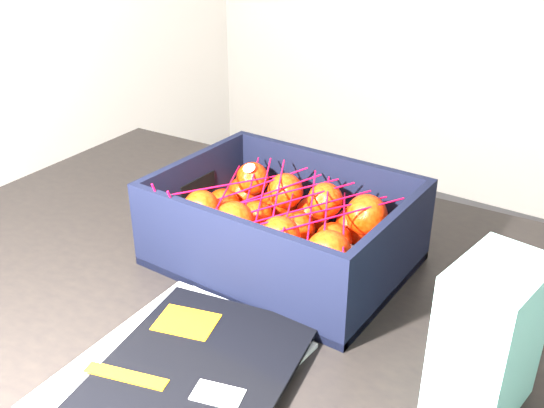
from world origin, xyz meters
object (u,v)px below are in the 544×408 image
Objects in this scene: table at (262,336)px; retail_carton at (488,339)px; magazine_stack at (181,371)px; produce_crate at (283,236)px.

table is 7.04× the size of retail_carton.
produce_crate is (-0.04, 0.28, 0.03)m from magazine_stack.
retail_carton is (0.34, -0.12, 0.04)m from produce_crate.
table is 3.49× the size of produce_crate.
retail_carton reaches higher than produce_crate.
produce_crate is at bearing 98.96° from magazine_stack.
magazine_stack is at bearing -79.93° from table.
produce_crate is 0.36m from retail_carton.
retail_carton is (0.29, 0.16, 0.08)m from magazine_stack.
produce_crate is (-0.01, 0.06, 0.14)m from table.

